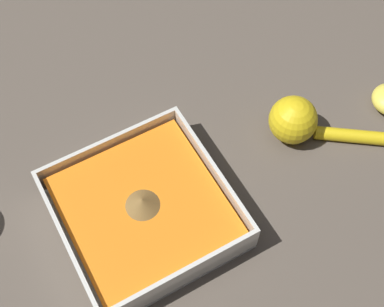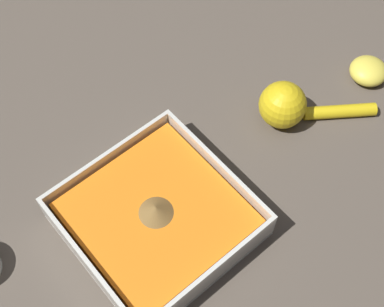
# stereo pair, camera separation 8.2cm
# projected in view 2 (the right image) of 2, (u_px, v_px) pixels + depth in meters

# --- Properties ---
(ground_plane) EXTENTS (4.00, 4.00, 0.00)m
(ground_plane) POSITION_uv_depth(u_px,v_px,m) (137.00, 226.00, 0.79)
(ground_plane) COLOR brown
(square_dish) EXTENTS (0.24, 0.24, 0.06)m
(square_dish) POSITION_uv_depth(u_px,v_px,m) (157.00, 219.00, 0.77)
(square_dish) COLOR silver
(square_dish) RESTS_ON ground_plane
(lemon_squeezer) EXTENTS (0.17, 0.14, 0.08)m
(lemon_squeezer) POSITION_uv_depth(u_px,v_px,m) (289.00, 106.00, 0.86)
(lemon_squeezer) COLOR yellow
(lemon_squeezer) RESTS_ON ground_plane
(lemon_half) EXTENTS (0.06, 0.06, 0.04)m
(lemon_half) POSITION_uv_depth(u_px,v_px,m) (368.00, 71.00, 0.92)
(lemon_half) COLOR #EFDB4C
(lemon_half) RESTS_ON ground_plane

